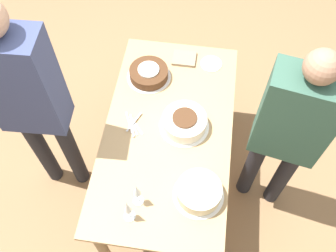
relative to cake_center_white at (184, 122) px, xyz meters
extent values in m
plane|color=#8E6B47|center=(0.04, -0.10, -0.78)|extent=(12.00, 12.00, 0.00)
cube|color=tan|center=(0.04, -0.10, -0.06)|extent=(1.53, 0.83, 0.03)
cylinder|color=#8E724D|center=(-0.65, -0.44, -0.43)|extent=(0.07, 0.07, 0.70)
cylinder|color=#8E724D|center=(0.74, -0.44, -0.43)|extent=(0.07, 0.07, 0.70)
cylinder|color=#8E724D|center=(-0.65, 0.24, -0.43)|extent=(0.07, 0.07, 0.70)
cylinder|color=white|center=(0.00, 0.00, -0.05)|extent=(0.32, 0.32, 0.01)
cylinder|color=silver|center=(0.00, 0.00, 0.00)|extent=(0.28, 0.28, 0.09)
cylinder|color=#4C2D19|center=(0.00, 0.00, 0.05)|extent=(0.16, 0.16, 0.01)
cylinder|color=white|center=(-0.38, -0.30, -0.05)|extent=(0.31, 0.31, 0.01)
cylinder|color=#4C2D19|center=(-0.38, -0.30, -0.01)|extent=(0.27, 0.27, 0.07)
cylinder|color=silver|center=(-0.38, -0.30, 0.03)|extent=(0.15, 0.15, 0.01)
cylinder|color=white|center=(0.46, 0.14, -0.05)|extent=(0.30, 0.30, 0.01)
cylinder|color=beige|center=(0.46, 0.14, 0.00)|extent=(0.26, 0.26, 0.09)
cylinder|color=silver|center=(0.54, -0.20, -0.05)|extent=(0.06, 0.06, 0.00)
cylinder|color=silver|center=(0.54, -0.20, 0.01)|extent=(0.01, 0.01, 0.11)
cone|color=silver|center=(0.54, -0.20, 0.11)|extent=(0.04, 0.04, 0.10)
cylinder|color=silver|center=(0.64, -0.23, -0.05)|extent=(0.07, 0.07, 0.00)
cylinder|color=silver|center=(0.64, -0.23, 0.00)|extent=(0.01, 0.01, 0.09)
cone|color=silver|center=(0.64, -0.23, 0.11)|extent=(0.04, 0.04, 0.11)
cylinder|color=silver|center=(-0.56, 0.13, -0.05)|extent=(0.15, 0.15, 0.01)
cube|color=silver|center=(0.03, -0.31, -0.05)|extent=(0.14, 0.12, 0.00)
cube|color=silver|center=(0.04, -0.33, -0.04)|extent=(0.16, 0.08, 0.00)
cube|color=silver|center=(0.03, -0.36, -0.04)|extent=(0.16, 0.08, 0.00)
cube|color=silver|center=(0.05, -0.34, -0.04)|extent=(0.16, 0.07, 0.00)
cube|color=silver|center=(0.02, -0.33, -0.04)|extent=(0.16, 0.08, 0.00)
cube|color=gray|center=(-0.58, -0.07, -0.04)|extent=(0.14, 0.17, 0.02)
cylinder|color=#232328|center=(0.15, -1.01, -0.36)|extent=(0.11, 0.11, 0.85)
cylinder|color=#232328|center=(0.14, -0.79, -0.36)|extent=(0.11, 0.11, 0.85)
cube|color=#38426B|center=(0.15, -0.90, 0.42)|extent=(0.24, 0.41, 0.71)
cylinder|color=#232328|center=(0.09, 0.72, -0.40)|extent=(0.11, 0.11, 0.77)
cylinder|color=#232328|center=(0.05, 0.51, -0.40)|extent=(0.11, 0.11, 0.77)
cube|color=#335647|center=(0.07, 0.62, 0.31)|extent=(0.29, 0.43, 0.64)
sphere|color=#997056|center=(0.07, 0.62, 0.71)|extent=(0.18, 0.18, 0.18)
camera|label=1|loc=(1.29, 0.08, 2.02)|focal=40.00mm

